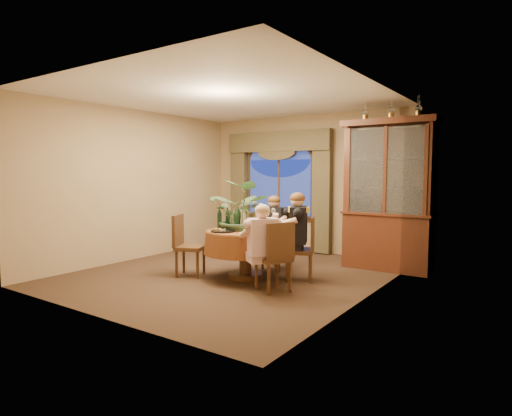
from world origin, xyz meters
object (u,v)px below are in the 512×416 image
Objects in this scene: chair_back_right at (299,249)px; wine_bottle_0 at (229,217)px; oil_lamp_center at (391,109)px; wine_bottle_3 at (228,218)px; olive_bowl at (246,229)px; wine_bottle_4 at (239,218)px; china_cabinet at (389,195)px; person_pink at (263,249)px; person_scarf at (299,237)px; wine_bottle_1 at (235,218)px; oil_lamp_left at (365,111)px; stoneware_vase at (245,219)px; oil_lamp_right at (419,106)px; chair_front_left at (190,246)px; dining_table at (245,254)px; chair_right at (273,257)px; person_back at (274,232)px; wine_bottle_5 at (219,218)px; centerpiece_plant at (244,188)px; chair_back at (277,241)px; wine_bottle_2 at (236,219)px.

wine_bottle_0 reaches higher than chair_back_right.
oil_lamp_center reaches higher than wine_bottle_3.
olive_bowl is 0.44× the size of wine_bottle_4.
person_pink is (-0.95, -2.37, -0.65)m from china_cabinet.
wine_bottle_4 is (0.12, 0.13, 0.00)m from wine_bottle_3.
person_scarf is (-0.88, -1.51, -2.01)m from oil_lamp_center.
china_cabinet is 2.62m from wine_bottle_1.
wine_bottle_4 is at bearing -129.76° from oil_lamp_left.
wine_bottle_4 is (0.17, 0.02, 0.00)m from wine_bottle_0.
wine_bottle_1 reaches higher than stoneware_vase.
oil_lamp_left is 2.83m from wine_bottle_4.
oil_lamp_right is 4.24m from chair_front_left.
oil_lamp_right is (2.06, 1.85, 2.30)m from dining_table.
chair_right is 0.77× the size of person_back.
china_cabinet is at bearing -55.04° from person_scarf.
wine_bottle_4 is (-0.90, 0.67, 0.31)m from person_pink.
oil_lamp_right reaches higher than chair_front_left.
person_scarf is at bearing 20.23° from wine_bottle_5.
china_cabinet is 2.85m from wine_bottle_5.
wine_bottle_3 is (-1.11, -0.34, 0.44)m from chair_back_right.
wine_bottle_0 and wine_bottle_4 have the same top height.
oil_lamp_center is at bearing -55.73° from chair_back_right.
chair_right is 1.32m from wine_bottle_0.
wine_bottle_0 is at bearing 163.51° from dining_table.
chair_right is 0.83× the size of centerpiece_plant.
olive_bowl is 0.44× the size of wine_bottle_3.
stoneware_vase reaches higher than chair_back.
oil_lamp_right is 3.05m from centerpiece_plant.
stoneware_vase is at bearing 80.60° from person_back.
oil_lamp_center is 3.96m from chair_front_left.
wine_bottle_2 reaches higher than chair_front_left.
wine_bottle_5 is (-1.18, -0.43, 0.24)m from person_scarf.
chair_right reaches higher than olive_bowl.
oil_lamp_center is 1.03× the size of wine_bottle_1.
person_back is (-0.74, 1.22, 0.14)m from chair_right.
oil_lamp_center reaches higher than wine_bottle_4.
person_back is at bearing 75.57° from wine_bottle_1.
person_pink is at bearing 119.64° from chair_back.
person_back is 0.88m from olive_bowl.
centerpiece_plant reaches higher than wine_bottle_4.
chair_right is 0.72× the size of person_scarf.
oil_lamp_center is at bearing -148.85° from person_back.
chair_right is at bearing -19.31° from wine_bottle_3.
olive_bowl is at bearing 91.20° from chair_back.
oil_lamp_left reaches higher than chair_back.
china_cabinet is 2.72m from wine_bottle_3.
oil_lamp_right reaches higher than stoneware_vase.
wine_bottle_5 is at bearing -136.68° from china_cabinet.
oil_lamp_left is at bearing 25.65° from person_pink.
oil_lamp_left and oil_lamp_center have the same top height.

